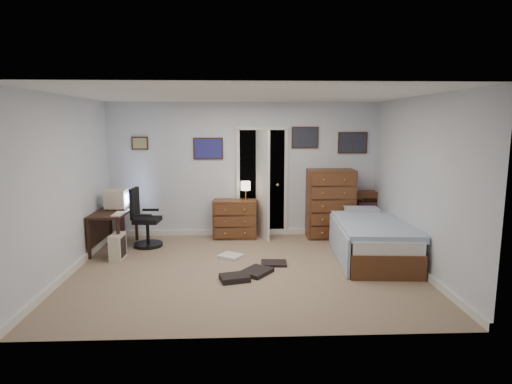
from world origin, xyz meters
TOP-DOWN VIEW (x-y plane):
  - floor at (0.00, 0.00)m, footprint 5.00×4.00m
  - computer_desk at (-2.28, 1.13)m, footprint 0.56×1.17m
  - crt_monitor at (-2.18, 1.28)m, footprint 0.35×0.33m
  - keyboard at (-2.02, 0.78)m, footprint 0.14×0.36m
  - pc_tower at (-2.00, 0.58)m, footprint 0.19×0.38m
  - office_chair at (-1.73, 1.27)m, footprint 0.53×0.53m
  - media_stack at (-2.32, 2.01)m, footprint 0.15×0.15m
  - low_dresser at (-0.16, 1.77)m, footprint 0.82×0.44m
  - table_lamp at (0.04, 1.77)m, footprint 0.19×0.19m
  - doorway at (0.35, 2.27)m, footprint 0.96×1.12m
  - tall_dresser at (1.61, 1.75)m, footprint 0.88×0.54m
  - headboard_bookcase at (2.53, 1.86)m, footprint 0.95×0.26m
  - bed at (1.98, 0.45)m, footprint 1.21×2.08m
  - wall_posters at (0.57, 1.98)m, footprint 4.38×0.04m
  - floor_clutter at (0.03, -0.07)m, footprint 1.08×1.40m

SIDE VIEW (x-z plane):
  - floor at x=0.00m, z-range -0.02..0.00m
  - floor_clutter at x=0.03m, z-range -0.01..0.07m
  - pc_tower at x=-2.00m, z-range 0.00..0.40m
  - bed at x=1.98m, z-range -0.02..0.64m
  - low_dresser at x=-0.16m, z-range 0.00..0.71m
  - media_stack at x=-2.32m, z-range 0.00..0.71m
  - office_chair at x=-1.73m, z-range -0.12..0.91m
  - headboard_bookcase at x=2.53m, z-range 0.03..0.87m
  - computer_desk at x=-2.28m, z-range 0.18..0.85m
  - tall_dresser at x=1.61m, z-range 0.00..1.27m
  - keyboard at x=-2.02m, z-range 0.67..0.69m
  - crt_monitor at x=-2.18m, z-range 0.67..1.00m
  - table_lamp at x=0.04m, z-range 0.79..1.14m
  - doorway at x=0.35m, z-range -0.02..2.03m
  - wall_posters at x=0.57m, z-range 1.45..2.05m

